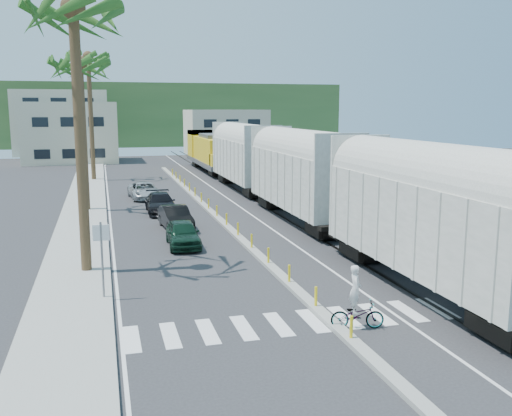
{
  "coord_description": "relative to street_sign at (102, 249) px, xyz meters",
  "views": [
    {
      "loc": [
        -7.15,
        -19.21,
        7.07
      ],
      "look_at": [
        0.49,
        8.98,
        2.0
      ],
      "focal_mm": 40.0,
      "sensor_mm": 36.0,
      "label": 1
    }
  ],
  "objects": [
    {
      "name": "ground",
      "position": [
        7.3,
        -2.0,
        -1.97
      ],
      "size": [
        140.0,
        140.0,
        0.0
      ],
      "primitive_type": "plane",
      "color": "#28282B",
      "rests_on": "ground"
    },
    {
      "name": "sidewalk",
      "position": [
        -1.2,
        23.0,
        -1.9
      ],
      "size": [
        3.0,
        90.0,
        0.15
      ],
      "primitive_type": "cube",
      "color": "gray",
      "rests_on": "ground"
    },
    {
      "name": "rails",
      "position": [
        12.3,
        26.0,
        -1.94
      ],
      "size": [
        1.56,
        100.0,
        0.06
      ],
      "color": "black",
      "rests_on": "ground"
    },
    {
      "name": "median",
      "position": [
        7.3,
        17.96,
        -1.88
      ],
      "size": [
        0.45,
        60.0,
        0.85
      ],
      "color": "gray",
      "rests_on": "ground"
    },
    {
      "name": "crosswalk",
      "position": [
        7.3,
        -4.0,
        -1.97
      ],
      "size": [
        14.0,
        2.2,
        0.01
      ],
      "primitive_type": "cube",
      "color": "silver",
      "rests_on": "ground"
    },
    {
      "name": "lane_markings",
      "position": [
        5.15,
        23.0,
        -1.97
      ],
      "size": [
        9.42,
        90.0,
        0.01
      ],
      "color": "silver",
      "rests_on": "ground"
    },
    {
      "name": "freight_train",
      "position": [
        12.3,
        18.56,
        0.93
      ],
      "size": [
        3.0,
        60.94,
        5.85
      ],
      "color": "#ABAA9D",
      "rests_on": "ground"
    },
    {
      "name": "palm_trees",
      "position": [
        -0.8,
        20.7,
        8.84
      ],
      "size": [
        3.5,
        37.2,
        13.75
      ],
      "color": "brown",
      "rests_on": "ground"
    },
    {
      "name": "street_sign",
      "position": [
        0.0,
        0.0,
        0.0
      ],
      "size": [
        0.6,
        0.08,
        3.0
      ],
      "color": "slate",
      "rests_on": "ground"
    },
    {
      "name": "buildings",
      "position": [
        0.89,
        69.66,
        2.39
      ],
      "size": [
        38.0,
        27.0,
        10.0
      ],
      "color": "#C2BA9A",
      "rests_on": "ground"
    },
    {
      "name": "hillside",
      "position": [
        7.3,
        98.0,
        4.03
      ],
      "size": [
        80.0,
        20.0,
        12.0
      ],
      "primitive_type": "cube",
      "color": "#385628",
      "rests_on": "ground"
    },
    {
      "name": "car_lead",
      "position": [
        4.06,
        7.78,
        -1.29
      ],
      "size": [
        1.88,
        4.12,
        1.37
      ],
      "primitive_type": "imported",
      "rotation": [
        0.0,
        0.0,
        -0.03
      ],
      "color": "black",
      "rests_on": "ground"
    },
    {
      "name": "car_second",
      "position": [
        4.25,
        12.31,
        -1.28
      ],
      "size": [
        2.19,
        4.43,
        1.38
      ],
      "primitive_type": "imported",
      "rotation": [
        0.0,
        0.0,
        0.09
      ],
      "color": "black",
      "rests_on": "ground"
    },
    {
      "name": "car_third",
      "position": [
        3.93,
        17.91,
        -1.29
      ],
      "size": [
        1.95,
        4.74,
        1.37
      ],
      "primitive_type": "imported",
      "rotation": [
        0.0,
        0.0,
        -0.0
      ],
      "color": "black",
      "rests_on": "ground"
    },
    {
      "name": "car_rear",
      "position": [
        3.31,
        24.67,
        -1.32
      ],
      "size": [
        2.93,
        5.06,
        1.31
      ],
      "primitive_type": "imported",
      "rotation": [
        0.0,
        0.0,
        0.08
      ],
      "color": "#B0B3B6",
      "rests_on": "ground"
    },
    {
      "name": "cyclist",
      "position": [
        7.95,
        -4.99,
        -1.3
      ],
      "size": [
        1.43,
        2.02,
        2.14
      ],
      "rotation": [
        0.0,
        0.0,
        1.32
      ],
      "color": "#9EA0A5",
      "rests_on": "ground"
    }
  ]
}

